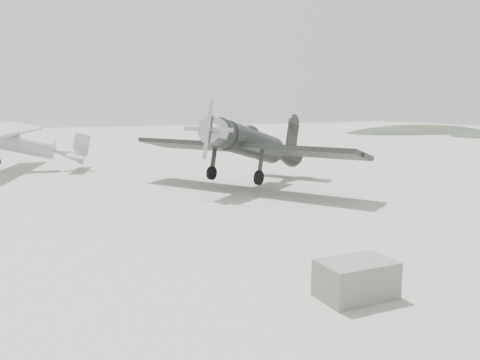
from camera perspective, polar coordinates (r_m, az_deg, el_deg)
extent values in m
plane|color=#9D978B|center=(16.67, -0.26, -5.33)|extent=(160.00, 160.00, 0.00)
ellipsoid|color=#2D3929|center=(78.93, 20.96, 5.47)|extent=(32.00, 16.00, 5.20)
cylinder|color=black|center=(23.78, 1.36, 4.38)|extent=(4.61, 3.57, 1.44)
cone|color=black|center=(26.69, 5.27, 4.97)|extent=(2.98, 2.52, 1.34)
cylinder|color=#ADAFB2|center=(21.21, -3.17, 3.79)|extent=(1.45, 1.57, 1.27)
cone|color=#ADAFB2|center=(20.72, -4.19, 3.66)|extent=(0.61, 0.68, 0.58)
cube|color=#ADAFB2|center=(20.78, -4.07, 3.68)|extent=(0.15, 0.19, 2.67)
ellipsoid|color=black|center=(23.56, 1.10, 5.89)|extent=(1.33, 1.18, 0.47)
cube|color=black|center=(23.21, 0.41, 3.37)|extent=(8.22, 11.66, 0.23)
cube|color=black|center=(27.41, 6.09, 5.17)|extent=(3.20, 4.28, 0.10)
cube|color=black|center=(27.51, 6.27, 7.00)|extent=(1.11, 0.73, 1.85)
cylinder|color=black|center=(22.32, 2.81, -0.51)|extent=(0.68, 0.50, 0.70)
cylinder|color=black|center=(23.84, -2.92, 0.10)|extent=(0.68, 0.50, 0.70)
cylinder|color=#333333|center=(22.22, 2.82, 1.24)|extent=(0.16, 0.16, 1.44)
cylinder|color=#333333|center=(23.75, -2.94, 1.74)|extent=(0.16, 0.16, 1.44)
cylinder|color=black|center=(27.68, 6.32, 4.18)|extent=(0.24, 0.19, 0.23)
cylinder|color=gray|center=(32.91, -26.41, 4.24)|extent=(5.63, 2.59, 1.17)
cone|color=gray|center=(32.05, -20.01, 4.53)|extent=(2.12, 1.53, 1.06)
cube|color=gray|center=(32.99, -27.20, 5.34)|extent=(5.03, 11.80, 0.19)
cube|color=gray|center=(31.96, -19.07, 4.66)|extent=(1.88, 3.74, 0.08)
cube|color=gray|center=(31.90, -18.95, 5.91)|extent=(0.94, 0.33, 1.38)
cylinder|color=black|center=(34.41, -27.03, 1.66)|extent=(0.61, 0.30, 0.59)
cylinder|color=#333333|center=(34.35, -27.10, 2.66)|extent=(0.12, 0.12, 1.27)
cylinder|color=black|center=(31.95, -18.66, 4.01)|extent=(0.20, 0.12, 0.19)
cube|color=slate|center=(10.70, 13.97, -11.65)|extent=(1.66, 1.05, 0.82)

